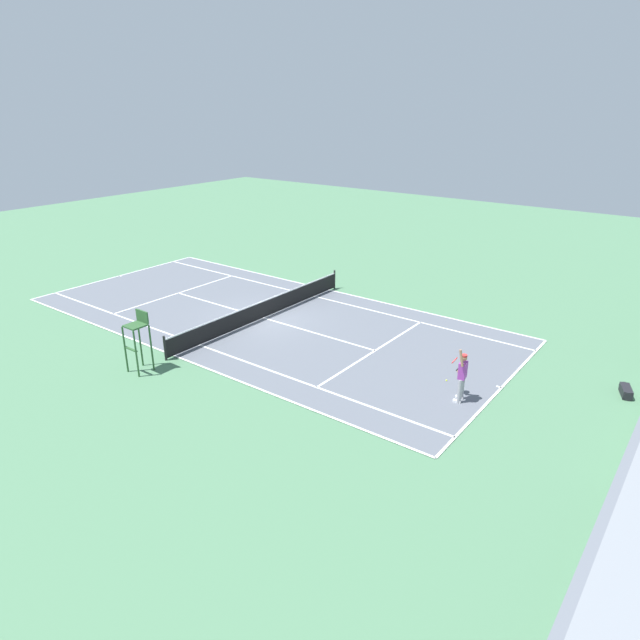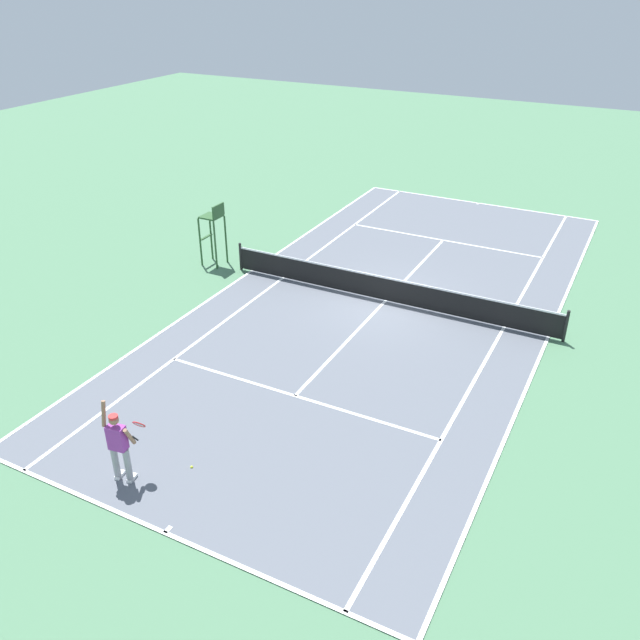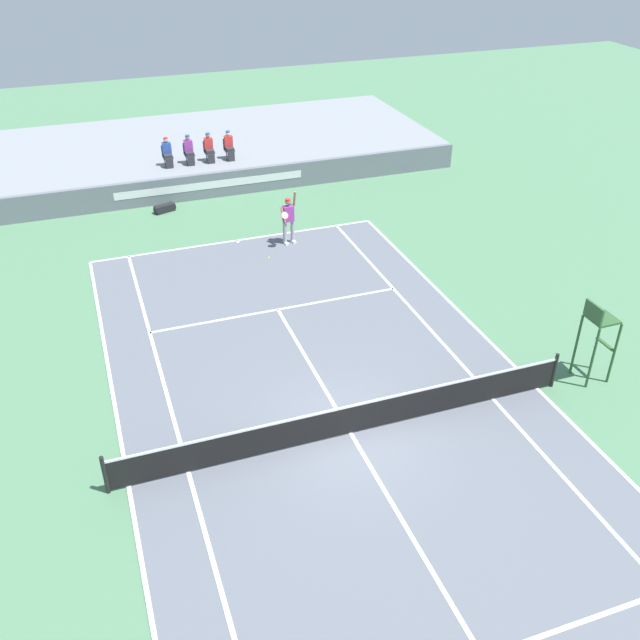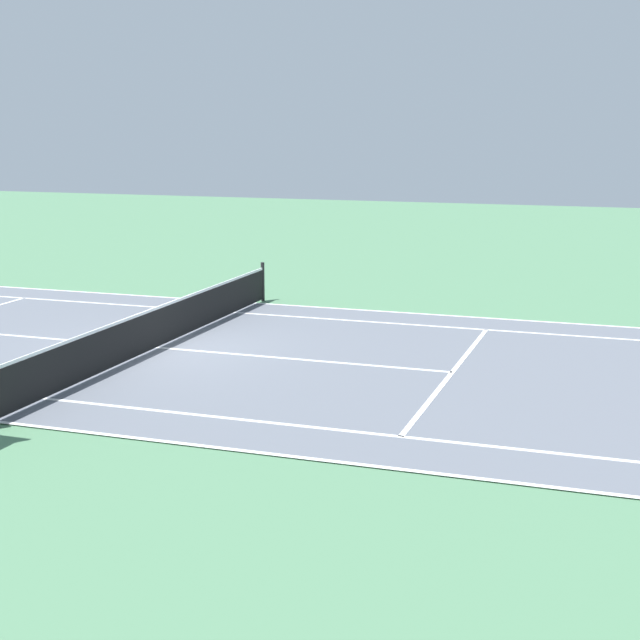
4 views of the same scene
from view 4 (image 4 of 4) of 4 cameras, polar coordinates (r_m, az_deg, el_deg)
name	(u,v)px [view 4 (image 4 of 4)]	position (r m, az deg, el deg)	size (l,w,h in m)	color
ground_plane	(159,349)	(20.85, -9.61, -1.71)	(80.00, 80.00, 0.00)	#4C7A56
court	(159,348)	(20.85, -9.61, -1.68)	(11.08, 23.88, 0.03)	slate
net	(158,325)	(20.74, -9.66, -0.30)	(11.98, 0.10, 1.07)	black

